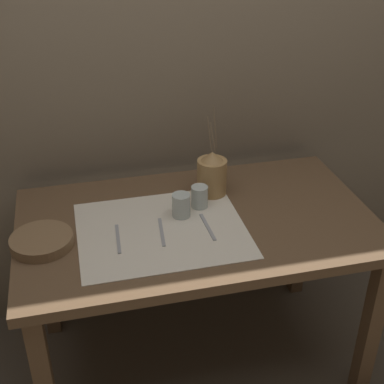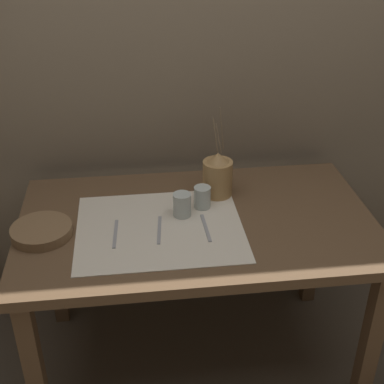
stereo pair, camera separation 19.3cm
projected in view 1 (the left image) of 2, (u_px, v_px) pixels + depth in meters
name	position (u px, v px, depth m)	size (l,w,h in m)	color
ground_plane	(196.00, 357.00, 2.36)	(12.00, 12.00, 0.00)	brown
stone_wall_back	(168.00, 57.00, 2.18)	(7.00, 0.06, 2.40)	#7A6B56
wooden_table	(197.00, 239.00, 2.04)	(1.33, 0.78, 0.73)	brown
linen_cloth	(162.00, 230.00, 1.93)	(0.60, 0.50, 0.00)	beige
pitcher_with_flowers	(212.00, 175.00, 2.12)	(0.12, 0.12, 0.37)	#A87F4C
wooden_bowl	(42.00, 241.00, 1.85)	(0.22, 0.22, 0.04)	brown
glass_tumbler_near	(181.00, 205.00, 1.99)	(0.07, 0.07, 0.09)	#B7C1BC
glass_tumbler_far	(200.00, 197.00, 2.05)	(0.06, 0.06, 0.09)	#B7C1BC
fork_inner	(118.00, 239.00, 1.88)	(0.02, 0.18, 0.00)	#939399
knife_center	(162.00, 232.00, 1.92)	(0.03, 0.18, 0.00)	#939399
fork_outer	(208.00, 227.00, 1.95)	(0.02, 0.18, 0.00)	#939399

